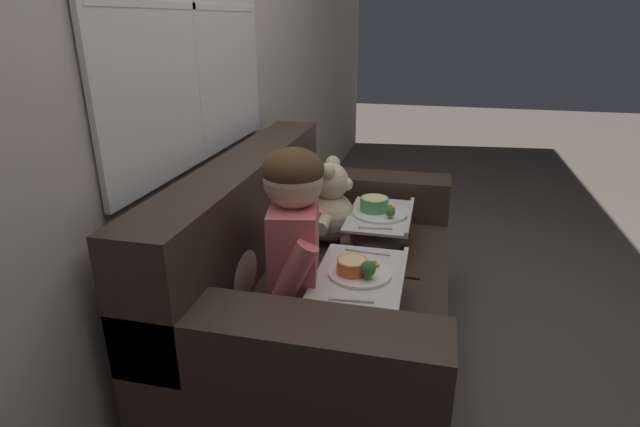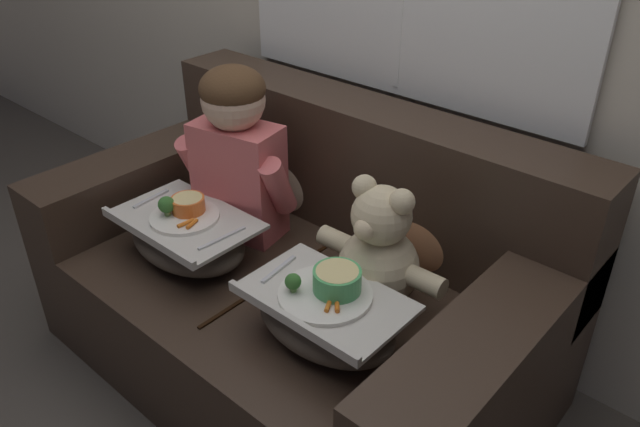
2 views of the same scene
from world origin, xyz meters
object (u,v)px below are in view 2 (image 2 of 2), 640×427
at_px(throw_pillow_behind_child, 287,167).
at_px(throw_pillow_behind_teddy, 424,224).
at_px(couch, 304,285).
at_px(teddy_bear, 378,254).
at_px(child_figure, 236,146).
at_px(lap_tray_child, 187,236).
at_px(lap_tray_teddy, 325,315).

bearing_deg(throw_pillow_behind_child, throw_pillow_behind_teddy, 0.00).
bearing_deg(throw_pillow_behind_teddy, couch, -141.73).
relative_size(throw_pillow_behind_teddy, teddy_bear, 0.77).
bearing_deg(throw_pillow_behind_teddy, child_figure, -158.48).
distance_m(throw_pillow_behind_teddy, lap_tray_child, 0.75).
relative_size(couch, lap_tray_child, 3.53).
bearing_deg(child_figure, lap_tray_teddy, -21.52).
bearing_deg(lap_tray_child, couch, 38.31).
relative_size(couch, lap_tray_teddy, 3.67).
bearing_deg(lap_tray_teddy, throw_pillow_behind_teddy, 90.05).
bearing_deg(child_figure, teddy_bear, -0.43).
xyz_separation_m(throw_pillow_behind_child, child_figure, (0.00, -0.23, 0.17)).
bearing_deg(throw_pillow_behind_child, child_figure, -89.95).
bearing_deg(teddy_bear, couch, 179.18).
height_order(teddy_bear, lap_tray_teddy, teddy_bear).
height_order(throw_pillow_behind_teddy, child_figure, child_figure).
bearing_deg(lap_tray_teddy, couch, 141.79).
distance_m(throw_pillow_behind_teddy, lap_tray_teddy, 0.47).
relative_size(throw_pillow_behind_child, lap_tray_child, 0.75).
relative_size(teddy_bear, lap_tray_teddy, 0.96).
height_order(couch, throw_pillow_behind_child, couch).
bearing_deg(couch, throw_pillow_behind_teddy, 38.27).
bearing_deg(child_figure, throw_pillow_behind_child, 90.05).
relative_size(throw_pillow_behind_child, lap_tray_teddy, 0.78).
distance_m(throw_pillow_behind_child, lap_tray_child, 0.47).
bearing_deg(teddy_bear, lap_tray_child, -158.79).
xyz_separation_m(throw_pillow_behind_teddy, lap_tray_child, (-0.59, -0.46, -0.07)).
xyz_separation_m(couch, lap_tray_child, (-0.29, -0.23, 0.18)).
bearing_deg(lap_tray_teddy, child_figure, 158.48).
bearing_deg(child_figure, couch, -0.04).
height_order(throw_pillow_behind_child, lap_tray_teddy, throw_pillow_behind_child).
bearing_deg(child_figure, lap_tray_child, -90.20).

